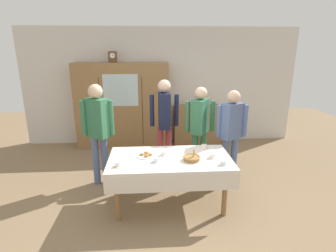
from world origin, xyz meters
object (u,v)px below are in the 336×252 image
at_px(spoon_far_right, 211,165).
at_px(person_near_right_end, 200,123).
at_px(bread_basket, 192,158).
at_px(tea_cup_center, 118,165).
at_px(pastry_plate, 146,155).
at_px(bookshelf_low, 197,125).
at_px(tea_cup_mid_left, 164,153).
at_px(mantel_clock, 113,57).
at_px(person_behind_table_left, 232,128).
at_px(dining_table, 170,165).
at_px(tea_cup_front_edge, 224,163).
at_px(book_stack, 198,104).
at_px(tea_cup_near_right, 212,156).
at_px(wall_cabinet, 122,106).
at_px(tea_cup_far_left, 204,147).
at_px(spoon_front_edge, 189,154).
at_px(spoon_center, 174,164).
at_px(tea_cup_mid_right, 156,160).
at_px(person_by_cabinet, 98,125).
at_px(person_beside_shelf, 164,117).

xyz_separation_m(spoon_far_right, person_near_right_end, (0.07, 1.24, 0.23)).
bearing_deg(bread_basket, tea_cup_center, -172.41).
bearing_deg(pastry_plate, spoon_far_right, -23.66).
relative_size(bookshelf_low, tea_cup_mid_left, 8.65).
relative_size(mantel_clock, bread_basket, 1.00).
bearing_deg(person_behind_table_left, bookshelf_low, 96.30).
relative_size(dining_table, tea_cup_center, 13.29).
relative_size(tea_cup_front_edge, person_near_right_end, 0.08).
height_order(tea_cup_center, person_behind_table_left, person_behind_table_left).
distance_m(tea_cup_mid_left, bread_basket, 0.42).
height_order(book_stack, tea_cup_near_right, book_stack).
bearing_deg(wall_cabinet, tea_cup_far_left, -56.96).
bearing_deg(book_stack, pastry_plate, -115.30).
distance_m(wall_cabinet, person_near_right_end, 2.20).
bearing_deg(tea_cup_mid_left, bread_basket, -29.05).
bearing_deg(person_behind_table_left, spoon_far_right, -119.99).
height_order(tea_cup_front_edge, pastry_plate, tea_cup_front_edge).
distance_m(spoon_front_edge, spoon_center, 0.40).
xyz_separation_m(tea_cup_mid_left, tea_cup_far_left, (0.63, 0.23, 0.00)).
xyz_separation_m(tea_cup_center, person_behind_table_left, (1.77, 0.90, 0.20)).
relative_size(pastry_plate, person_behind_table_left, 0.18).
bearing_deg(pastry_plate, tea_cup_far_left, 15.35).
height_order(dining_table, book_stack, book_stack).
distance_m(spoon_center, person_behind_table_left, 1.36).
height_order(tea_cup_near_right, tea_cup_front_edge, same).
distance_m(tea_cup_mid_right, tea_cup_near_right, 0.79).
bearing_deg(tea_cup_far_left, tea_cup_near_right, -84.02).
height_order(book_stack, tea_cup_far_left, book_stack).
bearing_deg(person_near_right_end, tea_cup_mid_right, -126.25).
distance_m(tea_cup_mid_right, spoon_far_right, 0.74).
relative_size(tea_cup_mid_right, spoon_front_edge, 1.09).
bearing_deg(tea_cup_near_right, wall_cabinet, 119.71).
bearing_deg(mantel_clock, tea_cup_far_left, -54.19).
xyz_separation_m(mantel_clock, person_by_cabinet, (-0.06, -1.84, -1.01)).
bearing_deg(tea_cup_front_edge, person_behind_table_left, 68.13).
bearing_deg(spoon_front_edge, book_stack, 77.05).
height_order(pastry_plate, person_near_right_end, person_near_right_end).
bearing_deg(spoon_far_right, tea_cup_near_right, 74.52).
distance_m(book_stack, tea_cup_mid_right, 2.94).
height_order(tea_cup_far_left, spoon_center, tea_cup_far_left).
bearing_deg(person_near_right_end, spoon_far_right, -93.33).
bearing_deg(bookshelf_low, spoon_center, -106.19).
distance_m(bookshelf_low, person_near_right_end, 1.76).
relative_size(tea_cup_center, spoon_front_edge, 1.09).
bearing_deg(spoon_center, tea_cup_center, -177.56).
height_order(mantel_clock, person_beside_shelf, mantel_clock).
bearing_deg(wall_cabinet, spoon_far_right, -63.46).
bearing_deg(spoon_front_edge, tea_cup_center, -160.58).
height_order(mantel_clock, person_behind_table_left, mantel_clock).
relative_size(tea_cup_near_right, person_by_cabinet, 0.08).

